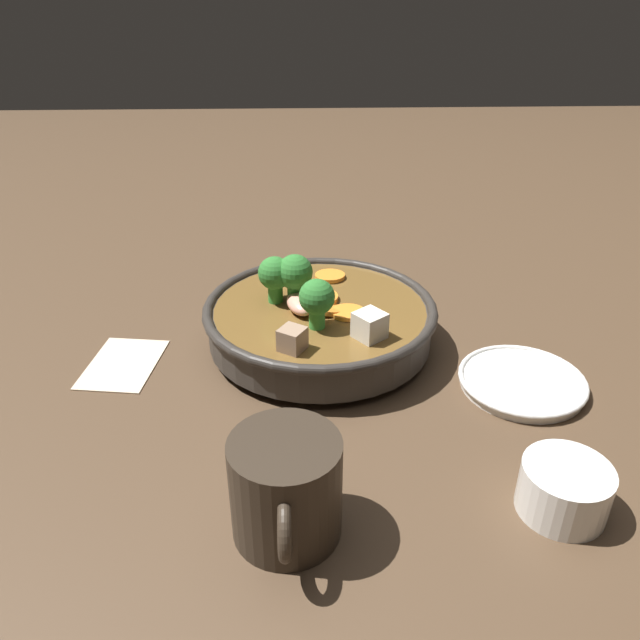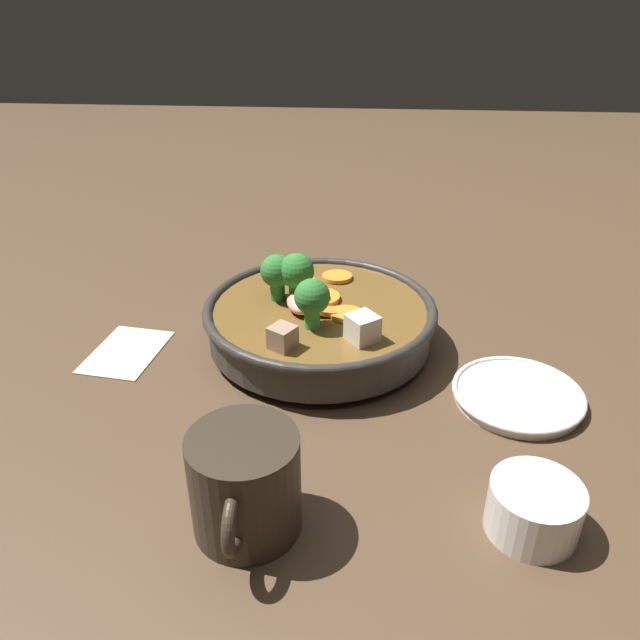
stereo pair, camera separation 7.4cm
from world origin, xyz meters
TOP-DOWN VIEW (x-y plane):
  - ground_plane at (0.00, 0.00)m, footprint 3.00×3.00m
  - stirfry_bowl at (0.00, -0.00)m, footprint 0.28×0.28m
  - side_saucer at (0.10, 0.22)m, footprint 0.14×0.14m
  - tea_cup at (0.27, 0.19)m, footprint 0.08×0.08m
  - dark_mug at (0.29, -0.04)m, footprint 0.11×0.09m
  - napkin at (0.04, -0.23)m, footprint 0.12×0.09m

SIDE VIEW (x-z plane):
  - ground_plane at x=0.00m, z-range 0.00..0.00m
  - napkin at x=0.04m, z-range 0.00..0.00m
  - side_saucer at x=0.10m, z-range 0.00..0.01m
  - tea_cup at x=0.27m, z-range 0.00..0.05m
  - stirfry_bowl at x=0.00m, z-range -0.02..0.09m
  - dark_mug at x=0.29m, z-range 0.00..0.09m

